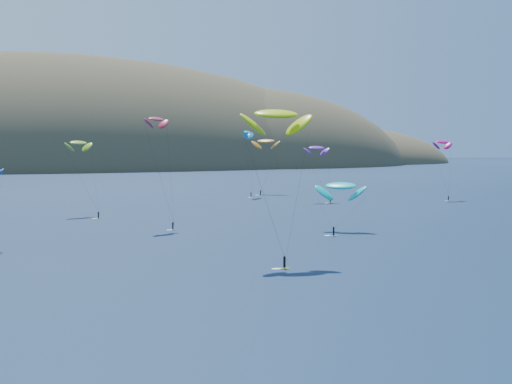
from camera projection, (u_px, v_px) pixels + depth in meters
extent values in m
ellipsoid|color=#3D3526|center=(51.00, 182.00, 590.48)|extent=(600.00, 300.00, 210.00)
ellipsoid|color=#3D3526|center=(239.00, 176.00, 632.39)|extent=(320.00, 220.00, 156.00)
ellipsoid|color=#3D3526|center=(337.00, 168.00, 714.46)|extent=(240.00, 180.00, 84.00)
cube|color=#BDCA16|center=(284.00, 269.00, 105.54)|extent=(1.56, 0.60, 0.08)
cylinder|color=black|center=(284.00, 262.00, 105.48)|extent=(0.36, 0.36, 1.63)
sphere|color=#8C6047|center=(284.00, 256.00, 105.41)|extent=(0.27, 0.27, 0.27)
ellipsoid|color=#BAD408|center=(276.00, 114.00, 111.61)|extent=(11.48, 6.24, 6.14)
cube|color=#BDCA16|center=(98.00, 218.00, 177.14)|extent=(1.40, 0.91, 0.07)
cylinder|color=black|center=(98.00, 215.00, 177.08)|extent=(0.32, 0.32, 1.45)
sphere|color=#8C6047|center=(98.00, 212.00, 177.03)|extent=(0.24, 0.24, 0.24)
ellipsoid|color=#7AB11D|center=(78.00, 143.00, 185.88)|extent=(8.41, 6.34, 4.26)
cube|color=#BDCA16|center=(251.00, 197.00, 248.34)|extent=(1.23, 1.32, 0.08)
cylinder|color=black|center=(251.00, 195.00, 248.28)|extent=(0.33, 0.33, 1.50)
sphere|color=#8C6047|center=(251.00, 192.00, 248.22)|extent=(0.25, 0.25, 0.25)
ellipsoid|color=#0F91C9|center=(248.00, 132.00, 250.88)|extent=(7.78, 8.19, 4.31)
cube|color=#BDCA16|center=(334.00, 236.00, 143.34)|extent=(1.43, 1.28, 0.08)
cylinder|color=black|center=(334.00, 231.00, 143.28)|extent=(0.35, 0.35, 1.60)
sphere|color=#8C6047|center=(334.00, 227.00, 143.21)|extent=(0.27, 0.27, 0.27)
ellipsoid|color=#00BFB7|center=(341.00, 186.00, 151.97)|extent=(11.05, 10.25, 5.77)
cube|color=#BDCA16|center=(330.00, 203.00, 223.43)|extent=(1.44, 0.54, 0.08)
cylinder|color=black|center=(330.00, 200.00, 223.37)|extent=(0.33, 0.33, 1.50)
sphere|color=#8C6047|center=(330.00, 198.00, 223.31)|extent=(0.25, 0.25, 0.25)
ellipsoid|color=#69239C|center=(317.00, 148.00, 228.71)|extent=(8.62, 4.61, 4.63)
cube|color=#BDCA16|center=(448.00, 201.00, 233.13)|extent=(1.29, 0.56, 0.07)
cylinder|color=black|center=(448.00, 198.00, 233.07)|extent=(0.29, 0.29, 1.33)
sphere|color=#8C6047|center=(448.00, 196.00, 233.02)|extent=(0.22, 0.22, 0.22)
ellipsoid|color=#BA0062|center=(442.00, 142.00, 237.32)|extent=(8.49, 4.96, 4.46)
cube|color=#BDCA16|center=(173.00, 230.00, 153.90)|extent=(1.33, 1.03, 0.07)
cylinder|color=black|center=(173.00, 226.00, 153.84)|extent=(0.31, 0.31, 1.42)
sphere|color=#8C6047|center=(173.00, 222.00, 153.79)|extent=(0.24, 0.24, 0.24)
ellipsoid|color=#AA2338|center=(156.00, 119.00, 156.00)|extent=(7.41, 6.23, 3.78)
cube|color=#BDCA16|center=(261.00, 195.00, 257.71)|extent=(1.49, 1.24, 0.08)
cylinder|color=black|center=(261.00, 193.00, 257.65)|extent=(0.36, 0.36, 1.62)
sphere|color=#8C6047|center=(261.00, 190.00, 257.59)|extent=(0.27, 0.27, 0.27)
ellipsoid|color=orange|center=(266.00, 141.00, 267.53)|extent=(11.07, 9.81, 5.70)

